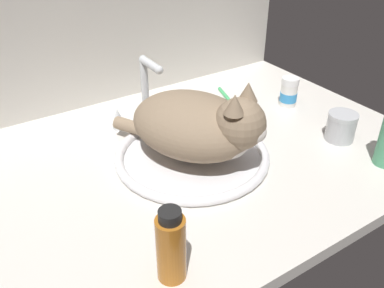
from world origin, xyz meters
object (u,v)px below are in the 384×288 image
object	(u,v)px
cat	(201,125)
metal_jar	(341,127)
pill_bottle	(289,93)
amber_bottle	(171,247)
sink_basin	(192,155)
faucet	(147,97)
toothbrush	(230,101)

from	to	relation	value
cat	metal_jar	xyz separation A→B (cm)	(34.67, -10.89, -5.88)
pill_bottle	metal_jar	bearing A→B (deg)	-97.14
amber_bottle	pill_bottle	size ratio (longest dim) A/B	1.62
sink_basin	pill_bottle	size ratio (longest dim) A/B	4.22
cat	pill_bottle	bearing A→B (deg)	15.07
sink_basin	faucet	distance (cm)	22.54
faucet	cat	world-z (taller)	cat
sink_basin	toothbrush	bearing A→B (deg)	36.12
faucet	cat	xyz separation A→B (cm)	(1.00, -23.57, 2.27)
pill_bottle	toothbrush	distance (cm)	16.91
cat	toothbrush	distance (cm)	33.05
sink_basin	amber_bottle	xyz separation A→B (cm)	(-21.37, -26.85, 5.61)
cat	toothbrush	xyz separation A→B (cm)	(24.39, 20.46, -8.88)
cat	pill_bottle	distance (cm)	39.02
toothbrush	pill_bottle	bearing A→B (deg)	-38.92
sink_basin	toothbrush	size ratio (longest dim) A/B	2.10
cat	toothbrush	world-z (taller)	cat
faucet	metal_jar	world-z (taller)	faucet
metal_jar	toothbrush	xyz separation A→B (cm)	(-10.28, 31.35, -3.00)
faucet	toothbrush	size ratio (longest dim) A/B	1.16
faucet	amber_bottle	distance (cm)	52.99
metal_jar	toothbrush	world-z (taller)	metal_jar
faucet	pill_bottle	distance (cm)	40.74
sink_basin	faucet	xyz separation A→B (cm)	(0.00, 21.64, 6.31)
sink_basin	cat	distance (cm)	8.85
pill_bottle	amber_bottle	bearing A→B (deg)	-149.63
metal_jar	pill_bottle	xyz separation A→B (cm)	(2.62, 20.93, 0.33)
cat	metal_jar	bearing A→B (deg)	-17.43
amber_bottle	pill_bottle	bearing A→B (deg)	30.37
sink_basin	metal_jar	world-z (taller)	metal_jar
cat	pill_bottle	world-z (taller)	cat
toothbrush	amber_bottle	bearing A→B (deg)	-135.86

